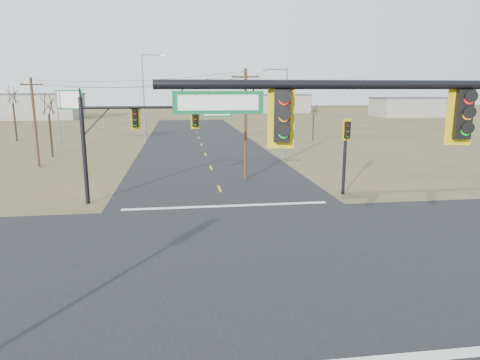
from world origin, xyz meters
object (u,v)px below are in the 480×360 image
Objects in this scene: mast_arm_near at (475,151)px; bare_tree_c at (314,109)px; streetlight_a at (284,109)px; highway_sign at (69,108)px; mast_arm_far at (139,127)px; streetlight_c at (145,92)px; bare_tree_b at (12,95)px; bare_tree_a at (48,104)px; utility_pole_near at (245,123)px; pedestal_signal_ne at (346,141)px; utility_pole_far at (35,121)px.

bare_tree_c is at bearing 93.68° from mast_arm_near.
highway_sign is at bearing 159.91° from streetlight_a.
mast_arm_far is (-8.81, 17.22, -0.82)m from mast_arm_near.
streetlight_c is at bearing 57.10° from highway_sign.
mast_arm_far is at bearing -122.84° from streetlight_a.
streetlight_c is at bearing -7.92° from bare_tree_b.
bare_tree_a is at bearing -69.63° from highway_sign.
utility_pole_near reaches higher than bare_tree_b.
mast_arm_near is 1.42× the size of bare_tree_b.
streetlight_c reaches higher than pedestal_signal_ne.
mast_arm_near is at bearing -85.89° from utility_pole_near.
bare_tree_b is at bearing 132.56° from utility_pole_near.
streetlight_c reaches higher than bare_tree_b.
utility_pole_near is at bearing -26.72° from highway_sign.
mast_arm_far is 9.09m from utility_pole_near.
mast_arm_near is 1.39× the size of utility_pole_far.
mast_arm_near reaches higher than pedestal_signal_ne.
mast_arm_far is at bearing -71.79° from streetlight_c.
highway_sign is at bearing 130.72° from mast_arm_near.
utility_pole_near is at bearing -118.09° from bare_tree_c.
pedestal_signal_ne is 34.90m from highway_sign.
bare_tree_a reaches higher than mast_arm_far.
pedestal_signal_ne is at bearing -30.42° from utility_pole_far.
utility_pole_far is at bearing -66.01° from highway_sign.
bare_tree_a is (-22.85, 4.80, 0.40)m from streetlight_a.
streetlight_c is at bearing 109.22° from utility_pole_near.
bare_tree_b is at bearing 120.05° from bare_tree_a.
utility_pole_near is 1.55× the size of bare_tree_c.
bare_tree_a is (-17.70, 13.83, 1.01)m from utility_pole_near.
bare_tree_c is at bearing 61.91° from utility_pole_near.
bare_tree_b reaches higher than mast_arm_near.
bare_tree_c is at bearing 29.68° from highway_sign.
utility_pole_far is 1.15× the size of bare_tree_a.
utility_pole_near is 27.82m from streetlight_c.
mast_arm_far is 1.01× the size of streetlight_a.
streetlight_c is 1.67× the size of bare_tree_a.
mast_arm_near is 35.99m from utility_pole_far.
streetlight_c reaches higher than streetlight_a.
bare_tree_a is 32.25m from bare_tree_c.
utility_pole_far is at bearing 138.71° from mast_arm_near.
streetlight_a is at bearing 60.31° from utility_pole_near.
bare_tree_b is at bearing 122.60° from pedestal_signal_ne.
pedestal_signal_ne is 0.93× the size of bare_tree_c.
streetlight_a is at bearing -35.57° from streetlight_c.
utility_pole_far is 1.02× the size of bare_tree_b.
highway_sign is at bearing -131.51° from streetlight_c.
highway_sign reaches higher than bare_tree_c.
pedestal_signal_ne is at bearing -103.72° from bare_tree_c.
streetlight_c is (8.07, 18.36, 2.23)m from utility_pole_far.
utility_pole_far is 22.39m from streetlight_a.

